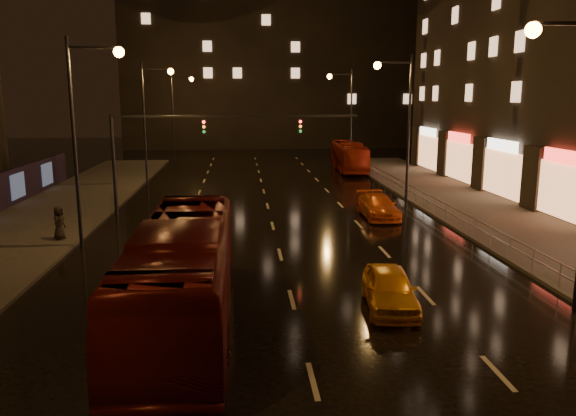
{
  "coord_description": "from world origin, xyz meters",
  "views": [
    {
      "loc": [
        -1.79,
        -15.34,
        7.26
      ],
      "look_at": [
        0.25,
        8.59,
        2.5
      ],
      "focal_mm": 35.0,
      "sensor_mm": 36.0,
      "label": 1
    }
  ],
  "objects_px": {
    "bus_red": "(183,273)",
    "taxi_far": "(378,206)",
    "bus_curb": "(349,157)",
    "taxi_near": "(390,289)",
    "pedestrian_c": "(59,223)"
  },
  "relations": [
    {
      "from": "bus_red",
      "to": "taxi_far",
      "type": "distance_m",
      "value": 18.71
    },
    {
      "from": "bus_curb",
      "to": "taxi_near",
      "type": "height_order",
      "value": "bus_curb"
    },
    {
      "from": "bus_curb",
      "to": "taxi_near",
      "type": "relative_size",
      "value": 2.47
    },
    {
      "from": "bus_red",
      "to": "taxi_near",
      "type": "xyz_separation_m",
      "value": [
        6.99,
        0.76,
        -1.01
      ]
    },
    {
      "from": "bus_red",
      "to": "taxi_near",
      "type": "distance_m",
      "value": 7.11
    },
    {
      "from": "bus_curb",
      "to": "taxi_near",
      "type": "distance_m",
      "value": 37.26
    },
    {
      "from": "bus_red",
      "to": "pedestrian_c",
      "type": "height_order",
      "value": "bus_red"
    },
    {
      "from": "bus_red",
      "to": "taxi_far",
      "type": "xyz_separation_m",
      "value": [
        10.24,
        15.63,
        -1.03
      ]
    },
    {
      "from": "taxi_near",
      "to": "taxi_far",
      "type": "relative_size",
      "value": 0.87
    },
    {
      "from": "bus_red",
      "to": "pedestrian_c",
      "type": "relative_size",
      "value": 7.26
    },
    {
      "from": "taxi_near",
      "to": "pedestrian_c",
      "type": "xyz_separation_m",
      "value": [
        -14.33,
        10.35,
        0.29
      ]
    },
    {
      "from": "taxi_far",
      "to": "pedestrian_c",
      "type": "height_order",
      "value": "pedestrian_c"
    },
    {
      "from": "bus_red",
      "to": "taxi_near",
      "type": "bearing_deg",
      "value": 6.31
    },
    {
      "from": "bus_red",
      "to": "taxi_far",
      "type": "height_order",
      "value": "bus_red"
    },
    {
      "from": "bus_curb",
      "to": "taxi_far",
      "type": "relative_size",
      "value": 2.16
    }
  ]
}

